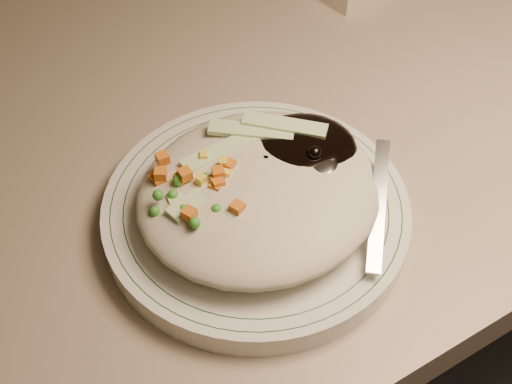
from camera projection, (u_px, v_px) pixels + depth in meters
desk at (248, 194)px, 0.86m from camera, size 1.40×0.70×0.74m
plate at (256, 213)px, 0.57m from camera, size 0.24×0.24×0.02m
plate_rim at (256, 205)px, 0.56m from camera, size 0.23×0.23×0.00m
meal at (261, 186)px, 0.55m from camera, size 0.21×0.19×0.05m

